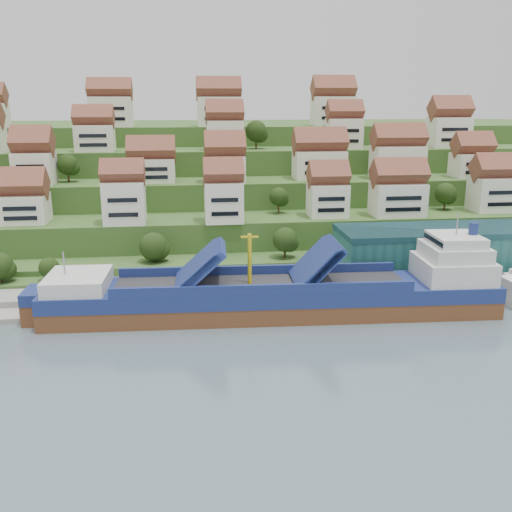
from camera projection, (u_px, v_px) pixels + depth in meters
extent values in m
plane|color=slate|center=(248.00, 318.00, 105.74)|extent=(300.00, 300.00, 0.00)
cube|color=gray|center=(333.00, 283.00, 122.16)|extent=(180.00, 14.00, 2.20)
cube|color=#2D4C1E|center=(220.00, 217.00, 187.55)|extent=(260.00, 128.00, 4.00)
cube|color=#2D4C1E|center=(219.00, 204.00, 191.42)|extent=(260.00, 118.00, 11.00)
cube|color=#2D4C1E|center=(217.00, 190.00, 198.15)|extent=(260.00, 102.00, 18.00)
cube|color=#2D4C1E|center=(216.00, 177.00, 204.89)|extent=(260.00, 86.00, 25.00)
cube|color=#2D4C1E|center=(214.00, 166.00, 212.72)|extent=(260.00, 68.00, 31.00)
cube|color=white|center=(25.00, 209.00, 134.46)|extent=(10.57, 8.57, 6.60)
cube|color=white|center=(124.00, 203.00, 132.78)|extent=(9.54, 7.03, 9.90)
cube|color=white|center=(224.00, 202.00, 134.85)|extent=(8.92, 7.62, 9.47)
cube|color=white|center=(328.00, 200.00, 141.63)|extent=(9.38, 7.73, 8.04)
cube|color=white|center=(398.00, 199.00, 142.53)|extent=(12.73, 8.26, 8.13)
cube|color=white|center=(497.00, 194.00, 148.59)|extent=(13.19, 8.31, 8.77)
cube|color=white|center=(35.00, 168.00, 146.74)|extent=(9.63, 8.98, 8.15)
cube|color=white|center=(152.00, 170.00, 151.21)|extent=(12.07, 7.90, 6.16)
cube|color=white|center=(225.00, 169.00, 149.87)|extent=(10.18, 8.56, 6.98)
cube|color=white|center=(319.00, 165.00, 157.41)|extent=(13.92, 8.36, 7.61)
cube|color=white|center=(397.00, 162.00, 157.48)|extent=(13.77, 8.18, 8.92)
cube|color=white|center=(471.00, 165.00, 160.47)|extent=(10.19, 8.04, 6.61)
cube|color=white|center=(95.00, 138.00, 160.91)|extent=(10.62, 7.30, 7.35)
cube|color=white|center=(225.00, 135.00, 165.06)|extent=(10.34, 7.79, 8.41)
cube|color=white|center=(344.00, 134.00, 169.84)|extent=(10.07, 7.14, 8.81)
cube|color=white|center=(449.00, 132.00, 175.21)|extent=(11.62, 8.47, 9.02)
cube|color=white|center=(111.00, 112.00, 176.90)|extent=(12.93, 7.51, 9.09)
cube|color=white|center=(219.00, 112.00, 180.41)|extent=(13.43, 8.15, 9.09)
cube|color=white|center=(333.00, 111.00, 186.25)|extent=(13.21, 8.73, 9.20)
ellipsoid|color=#233C14|center=(285.00, 240.00, 129.89)|extent=(5.65, 5.65, 5.65)
ellipsoid|color=#233C14|center=(153.00, 247.00, 126.76)|extent=(6.31, 6.31, 6.31)
ellipsoid|color=#233C14|center=(446.00, 194.00, 149.66)|extent=(5.57, 5.57, 5.57)
ellipsoid|color=#233C14|center=(279.00, 197.00, 144.97)|extent=(4.72, 4.72, 4.72)
ellipsoid|color=#233C14|center=(379.00, 160.00, 162.22)|extent=(4.70, 4.70, 4.70)
ellipsoid|color=#233C14|center=(32.00, 168.00, 150.90)|extent=(5.62, 5.62, 5.62)
ellipsoid|color=#233C14|center=(67.00, 164.00, 150.39)|extent=(5.41, 5.41, 5.41)
ellipsoid|color=#233C14|center=(256.00, 131.00, 169.11)|extent=(6.37, 6.37, 6.37)
ellipsoid|color=#233C14|center=(328.00, 132.00, 174.49)|extent=(4.62, 4.62, 4.62)
ellipsoid|color=#233C14|center=(350.00, 135.00, 173.57)|extent=(4.75, 4.75, 4.75)
ellipsoid|color=#233C14|center=(49.00, 268.00, 117.84)|extent=(4.23, 4.23, 4.23)
cube|color=#215B57|center=(473.00, 249.00, 126.22)|extent=(60.00, 15.00, 10.00)
cylinder|color=gray|center=(331.00, 267.00, 115.80)|extent=(0.16, 0.16, 8.00)
cube|color=maroon|center=(334.00, 250.00, 114.92)|extent=(1.20, 0.05, 0.80)
cube|color=brown|center=(273.00, 309.00, 107.40)|extent=(84.37, 16.50, 5.38)
cube|color=navy|center=(273.00, 291.00, 106.45)|extent=(84.38, 16.62, 2.80)
cube|color=silver|center=(78.00, 282.00, 103.03)|extent=(11.27, 12.71, 2.80)
cube|color=#262628|center=(261.00, 284.00, 105.92)|extent=(54.20, 13.27, 0.32)
cube|color=navy|center=(197.00, 266.00, 104.05)|extent=(8.56, 12.21, 7.44)
cube|color=navy|center=(313.00, 264.00, 105.69)|extent=(8.16, 12.19, 7.86)
cylinder|color=yellow|center=(250.00, 260.00, 104.50)|extent=(0.78, 0.78, 9.68)
cube|color=silver|center=(453.00, 269.00, 108.16)|extent=(13.42, 12.80, 4.30)
cube|color=silver|center=(455.00, 251.00, 107.26)|extent=(11.22, 11.42, 2.69)
cube|color=silver|center=(456.00, 240.00, 106.66)|extent=(9.01, 10.04, 1.94)
cylinder|color=navy|center=(473.00, 229.00, 106.37)|extent=(1.79, 1.79, 2.37)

